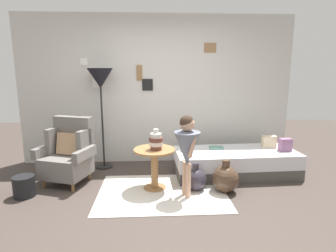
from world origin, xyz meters
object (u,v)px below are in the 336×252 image
object	(u,v)px
vase_striped	(156,141)
book_on_daybed	(216,148)
side_table	(155,160)
person_child	(187,146)
demijohn_near	(195,179)
magazine_basket	(24,186)
daybed	(235,163)
armchair	(69,153)
floor_lamp	(100,82)
demijohn_far	(225,179)

from	to	relation	value
vase_striped	book_on_daybed	size ratio (longest dim) A/B	1.31
side_table	person_child	world-z (taller)	person_child
book_on_daybed	demijohn_near	distance (m)	0.85
book_on_daybed	magazine_basket	size ratio (longest dim) A/B	0.79
book_on_daybed	demijohn_near	bearing A→B (deg)	-123.46
daybed	demijohn_near	bearing A→B (deg)	-143.04
armchair	floor_lamp	size ratio (longest dim) A/B	0.58
daybed	magazine_basket	size ratio (longest dim) A/B	6.90
vase_striped	book_on_daybed	world-z (taller)	vase_striped
daybed	book_on_daybed	bearing A→B (deg)	155.34
armchair	side_table	bearing A→B (deg)	-14.37
vase_striped	person_child	bearing A→B (deg)	-32.43
side_table	vase_striped	bearing A→B (deg)	-47.13
book_on_daybed	demijohn_far	xyz separation A→B (m)	(-0.04, -0.76, -0.23)
demijohn_far	magazine_basket	size ratio (longest dim) A/B	1.63
daybed	side_table	bearing A→B (deg)	-160.14
daybed	vase_striped	bearing A→B (deg)	-158.87
floor_lamp	person_child	bearing A→B (deg)	-43.25
vase_striped	magazine_basket	distance (m)	1.85
side_table	demijohn_far	bearing A→B (deg)	-9.41
daybed	vase_striped	xyz separation A→B (m)	(-1.27, -0.49, 0.50)
book_on_daybed	demijohn_far	size ratio (longest dim) A/B	0.48
demijohn_far	magazine_basket	world-z (taller)	demijohn_far
armchair	floor_lamp	xyz separation A→B (m)	(0.41, 0.61, 1.03)
demijohn_near	magazine_basket	distance (m)	2.30
armchair	demijohn_near	xyz separation A→B (m)	(1.84, -0.41, -0.28)
daybed	magazine_basket	distance (m)	3.09
floor_lamp	magazine_basket	distance (m)	1.92
vase_striped	magazine_basket	xyz separation A→B (m)	(-1.76, -0.13, -0.56)
vase_striped	floor_lamp	bearing A→B (deg)	132.88
floor_lamp	side_table	bearing A→B (deg)	-47.12
vase_striped	floor_lamp	xyz separation A→B (m)	(-0.89, 0.96, 0.76)
daybed	vase_striped	distance (m)	1.45
daybed	demijohn_far	xyz separation A→B (m)	(-0.32, -0.63, -0.01)
armchair	book_on_daybed	world-z (taller)	armchair
armchair	side_table	xyz separation A→B (m)	(1.27, -0.33, -0.02)
armchair	demijohn_far	bearing A→B (deg)	-12.25
daybed	person_child	size ratio (longest dim) A/B	1.76
armchair	demijohn_near	bearing A→B (deg)	-12.41
armchair	daybed	bearing A→B (deg)	3.14
daybed	person_child	world-z (taller)	person_child
person_child	demijohn_far	xyz separation A→B (m)	(0.55, 0.12, -0.51)
armchair	book_on_daybed	size ratio (longest dim) A/B	4.41
side_table	floor_lamp	bearing A→B (deg)	132.88
vase_striped	floor_lamp	world-z (taller)	floor_lamp
person_child	armchair	bearing A→B (deg)	160.41
vase_striped	magazine_basket	world-z (taller)	vase_striped
person_child	vase_striped	bearing A→B (deg)	147.57
daybed	armchair	bearing A→B (deg)	-176.86
daybed	magazine_basket	bearing A→B (deg)	-168.42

